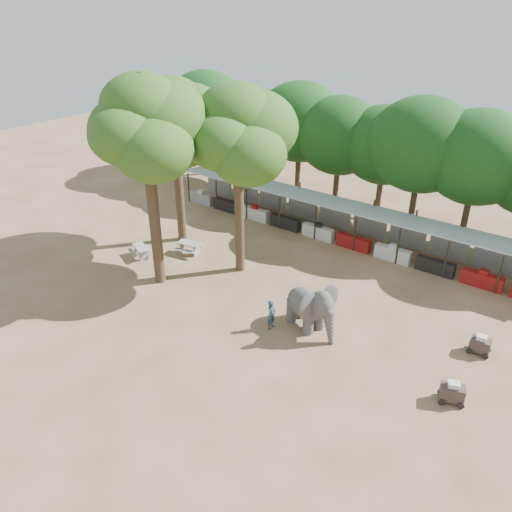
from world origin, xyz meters
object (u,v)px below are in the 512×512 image
Objects in this scene: yard_tree_left at (175,122)px; handler at (271,315)px; cart_front at (452,392)px; picnic_table_near at (141,250)px; yard_tree_back at (238,134)px; picnic_table_far at (189,246)px; elephant at (311,307)px; yard_tree_center at (146,128)px; cart_back at (480,345)px.

yard_tree_left is 14.45m from handler.
cart_front is (9.21, 0.25, -0.30)m from handler.
picnic_table_near is 1.51× the size of cart_front.
picnic_table_far is (-3.94, -0.49, -8.02)m from yard_tree_back.
elephant is 1.87× the size of picnic_table_near.
yard_tree_back is (6.00, -1.00, 0.34)m from yard_tree_left.
cart_front is at bearing -13.36° from yard_tree_left.
yard_tree_center is 12.73m from elephant.
picnic_table_far is 18.51m from cart_back.
cart_front reaches higher than picnic_table_near.
picnic_table_far is at bearing 104.97° from yard_tree_center.
yard_tree_back is 6.21× the size of picnic_table_far.
cart_front is at bearing 19.26° from picnic_table_near.
handler is (5.31, -4.12, -7.72)m from yard_tree_back.
handler reaches higher than picnic_table_far.
cart_front is at bearing -21.65° from picnic_table_far.
picnic_table_near is (-13.08, 0.13, -0.83)m from elephant.
picnic_table_near is at bearing -162.36° from elephant.
picnic_table_far reaches higher than picnic_table_near.
yard_tree_back is 16.64m from cart_back.
yard_tree_back is (3.00, 4.00, -0.67)m from yard_tree_center.
yard_tree_center is 1.06× the size of yard_tree_back.
handler is at bearing -37.79° from yard_tree_back.
picnic_table_near is 20.93m from cart_back.
elephant is 11.16m from picnic_table_far.
yard_tree_back is at bearing -4.13° from picnic_table_far.
cart_back is (18.50, 0.72, -0.02)m from picnic_table_far.
cart_front is (20.67, -1.10, 0.03)m from picnic_table_near.
yard_tree_left reaches higher than cart_front.
yard_tree_center is 19.56m from cart_front.
yard_tree_center reaches higher than handler.
yard_tree_center is 11.81m from handler.
yard_tree_center reaches higher than cart_back.
elephant is 2.17× the size of handler.
handler is 1.31× the size of cart_front.
cart_back is at bearing -9.03° from picnic_table_far.
yard_tree_back is 3.20× the size of elephant.
yard_tree_back is 9.07× the size of cart_front.
picnic_table_far is at bearing 148.43° from cart_front.
cart_front is 1.17× the size of cart_back.
yard_tree_back is 6.95× the size of handler.
picnic_table_far is at bearing -35.89° from yard_tree_left.
yard_tree_back is 10.43m from elephant.
picnic_table_near is at bearing 155.77° from cart_front.
cart_back is at bearing 13.54° from yard_tree_center.
picnic_table_near is at bearing -155.69° from yard_tree_back.
handler is 11.55m from picnic_table_near.
yard_tree_left is 6.09m from yard_tree_back.
elephant is at bearing 6.30° from yard_tree_center.
yard_tree_left is 3.11× the size of elephant.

